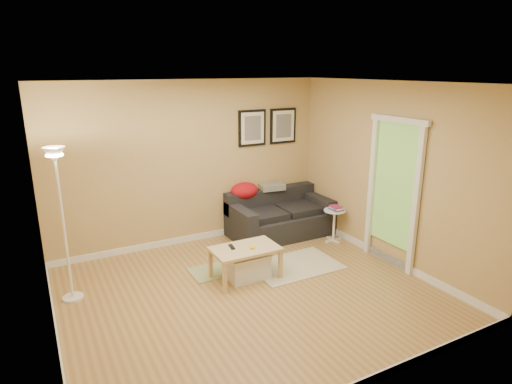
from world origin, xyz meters
TOP-DOWN VIEW (x-y plane):
  - floor at (0.00, 0.00)m, footprint 4.50×4.50m
  - ceiling at (0.00, 0.00)m, footprint 4.50×4.50m
  - wall_back at (0.00, 2.00)m, footprint 4.50×0.00m
  - wall_front at (0.00, -2.00)m, footprint 4.50×0.00m
  - wall_left at (-2.25, 0.00)m, footprint 0.00×4.00m
  - wall_right at (2.25, 0.00)m, footprint 0.00×4.00m
  - baseboard_back at (0.00, 1.99)m, footprint 4.50×0.02m
  - baseboard_left at (-2.24, 0.00)m, footprint 0.02×4.00m
  - baseboard_right at (2.24, 0.00)m, footprint 0.02×4.00m
  - sofa at (1.38, 1.53)m, footprint 1.70×0.90m
  - red_throw at (0.87, 1.87)m, footprint 0.48×0.36m
  - plaid_throw at (1.39, 1.84)m, footprint 0.45×0.32m
  - framed_print_left at (1.08, 1.98)m, footprint 0.50×0.04m
  - framed_print_right at (1.68, 1.98)m, footprint 0.50×0.04m
  - area_rug at (0.94, 0.39)m, footprint 1.25×0.85m
  - green_runner at (-0.14, 0.77)m, footprint 0.70×0.50m
  - coffee_table at (0.14, 0.39)m, footprint 1.00×0.75m
  - remote_control at (-0.02, 0.48)m, footprint 0.07×0.17m
  - tape_roll at (0.21, 0.31)m, footprint 0.07×0.07m
  - storage_bin at (0.17, 0.40)m, footprint 0.57×0.41m
  - side_table at (2.02, 0.88)m, footprint 0.35×0.35m
  - book_stack at (2.04, 0.87)m, footprint 0.21×0.25m
  - floor_lamp at (-2.00, 0.91)m, footprint 0.25×0.25m
  - doorway at (2.20, -0.15)m, footprint 0.12×1.01m

SIDE VIEW (x-z plane):
  - floor at x=0.00m, z-range 0.00..0.00m
  - area_rug at x=0.94m, z-range 0.00..0.01m
  - green_runner at x=-0.14m, z-range 0.00..0.01m
  - baseboard_back at x=0.00m, z-range 0.00..0.10m
  - baseboard_left at x=-2.24m, z-range 0.00..0.10m
  - baseboard_right at x=2.24m, z-range 0.00..0.10m
  - storage_bin at x=0.17m, z-range 0.00..0.35m
  - coffee_table at x=0.14m, z-range 0.00..0.45m
  - side_table at x=2.02m, z-range 0.00..0.54m
  - sofa at x=1.38m, z-range 0.00..0.75m
  - remote_control at x=-0.02m, z-range 0.45..0.47m
  - tape_roll at x=0.21m, z-range 0.45..0.48m
  - book_stack at x=2.04m, z-range 0.54..0.61m
  - red_throw at x=0.87m, z-range 0.63..0.91m
  - plaid_throw at x=1.39m, z-range 0.73..0.83m
  - floor_lamp at x=-2.00m, z-range -0.05..1.87m
  - doorway at x=2.20m, z-range -0.04..2.09m
  - wall_back at x=0.00m, z-range -0.95..3.55m
  - wall_front at x=0.00m, z-range -0.95..3.55m
  - wall_left at x=-2.25m, z-range -0.70..3.30m
  - wall_right at x=2.25m, z-range -0.70..3.30m
  - framed_print_left at x=1.08m, z-range 1.50..2.10m
  - framed_print_right at x=1.68m, z-range 1.50..2.10m
  - ceiling at x=0.00m, z-range 2.60..2.60m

